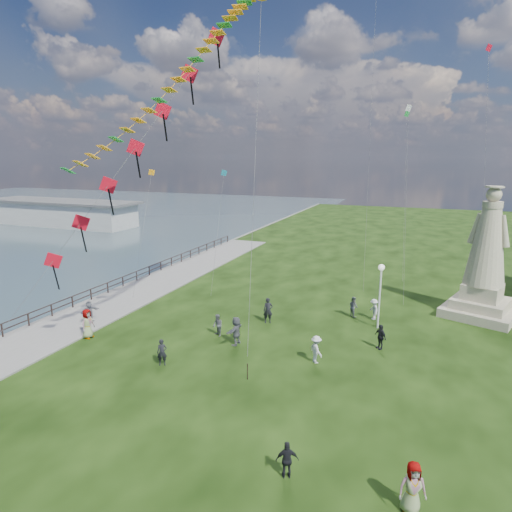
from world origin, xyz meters
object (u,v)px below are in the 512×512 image
at_px(person_5, 90,313).
at_px(pier_pavilion, 61,212).
at_px(person_8, 374,309).
at_px(lamppost, 381,283).
at_px(person_1, 218,325).
at_px(person_4, 412,488).
at_px(person_7, 353,307).
at_px(person_3, 287,460).
at_px(statue, 485,269).
at_px(person_11, 236,331).
at_px(person_9, 380,337).
at_px(person_10, 88,324).
at_px(person_0, 162,352).
at_px(person_2, 316,349).
at_px(person_6, 268,310).

bearing_deg(person_5, pier_pavilion, 65.59).
relative_size(pier_pavilion, person_8, 19.65).
height_order(pier_pavilion, lamppost, lamppost).
xyz_separation_m(person_1, person_4, (12.37, -10.49, 0.19)).
height_order(person_5, person_7, person_5).
distance_m(lamppost, person_3, 16.04).
bearing_deg(person_8, statue, 87.51).
distance_m(statue, person_11, 18.69).
distance_m(pier_pavilion, person_11, 61.31).
xyz_separation_m(person_9, person_10, (-17.80, -5.31, 0.19)).
bearing_deg(pier_pavilion, person_11, -35.10).
relative_size(person_0, person_1, 1.03).
distance_m(person_1, person_3, 13.25).
bearing_deg(person_9, person_4, -36.41).
bearing_deg(lamppost, statue, 37.59).
height_order(lamppost, person_1, lamppost).
relative_size(statue, person_11, 5.23).
height_order(lamppost, person_4, lamppost).
height_order(person_2, person_10, person_10).
bearing_deg(pier_pavilion, person_1, -35.43).
xyz_separation_m(pier_pavilion, person_0, (47.40, -39.28, -1.08)).
bearing_deg(person_0, person_3, -61.91).
relative_size(person_4, person_9, 1.18).
height_order(person_1, person_9, person_9).
xyz_separation_m(person_0, person_11, (2.75, 4.03, 0.15)).
distance_m(person_5, person_11, 11.09).
bearing_deg(person_1, person_8, 71.35).
height_order(person_6, person_11, person_11).
distance_m(person_3, person_8, 17.33).
height_order(person_7, person_8, person_8).
xyz_separation_m(person_1, person_5, (-9.42, -1.33, 0.02)).
height_order(person_6, person_9, person_6).
relative_size(person_3, person_9, 0.93).
xyz_separation_m(person_8, person_9, (0.94, -4.86, 0.02)).
height_order(person_4, person_6, person_4).
height_order(person_3, person_4, person_4).
bearing_deg(person_2, pier_pavilion, 12.34).
bearing_deg(person_1, person_7, 76.57).
xyz_separation_m(person_0, person_5, (-8.32, 3.44, -0.00)).
relative_size(person_7, person_11, 0.82).
height_order(lamppost, person_3, lamppost).
bearing_deg(person_9, person_5, -127.25).
bearing_deg(person_6, lamppost, -7.18).
xyz_separation_m(lamppost, person_7, (-1.94, 1.61, -2.51)).
relative_size(person_0, person_11, 0.84).
bearing_deg(lamppost, person_2, -112.52).
height_order(pier_pavilion, person_7, pier_pavilion).
bearing_deg(person_11, person_9, 112.62).
bearing_deg(person_8, person_2, -45.00).
bearing_deg(person_10, person_2, -80.18).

